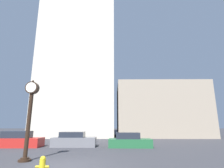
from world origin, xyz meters
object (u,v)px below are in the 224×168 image
Objects in this scene: car_green at (129,141)px; street_clock at (30,113)px; car_red at (18,140)px; car_grey at (74,140)px; fire_hydrant_far at (42,165)px.

street_clock is at bearing -133.79° from car_green.
street_clock is 8.06m from car_red.
car_grey is 5.60× the size of fire_hydrant_far.
car_green is at bearing -1.92° from car_red.
street_clock is 1.15× the size of car_grey.
car_green is (6.64, 6.61, -2.19)m from street_clock.
car_red is at bearing -178.92° from car_green.
street_clock is 6.44× the size of fire_hydrant_far.
street_clock is 7.51m from car_grey.
fire_hydrant_far is (2.11, -2.78, -2.37)m from street_clock.
car_red is 5.78× the size of fire_hydrant_far.
street_clock is 1.19× the size of car_green.
street_clock is 1.11× the size of car_red.
street_clock is 4.22m from fire_hydrant_far.
car_red is (-4.01, 6.66, -2.14)m from street_clock.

